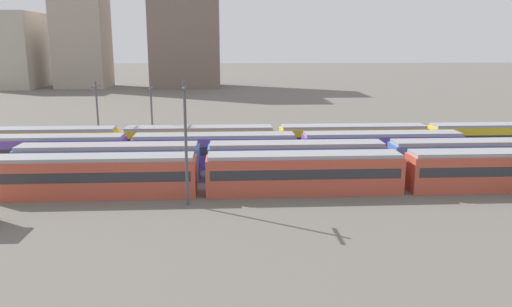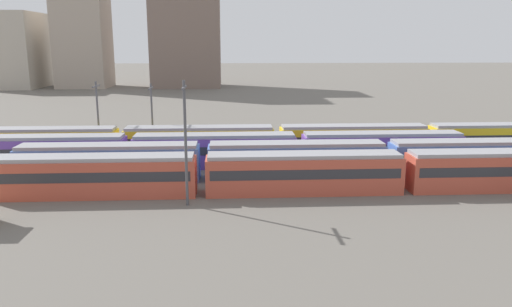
% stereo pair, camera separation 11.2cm
% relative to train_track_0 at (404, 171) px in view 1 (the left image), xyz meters
% --- Properties ---
extents(ground_plane, '(600.00, 600.00, 0.00)m').
position_rel_train_track_0_xyz_m(ground_plane, '(-30.30, 7.80, -1.90)').
color(ground_plane, '#666059').
extents(train_track_0, '(74.70, 3.06, 3.75)m').
position_rel_train_track_0_xyz_m(train_track_0, '(0.00, 0.00, 0.00)').
color(train_track_0, '#BC4C38').
rests_on(train_track_0, ground_plane).
extents(train_track_2, '(55.80, 3.06, 3.75)m').
position_rel_train_track_0_xyz_m(train_track_2, '(-17.88, 10.40, -0.00)').
color(train_track_2, '#6B429E').
rests_on(train_track_2, ground_plane).
extents(train_track_3, '(112.50, 3.06, 3.75)m').
position_rel_train_track_0_xyz_m(train_track_3, '(8.46, 15.60, 0.00)').
color(train_track_3, yellow).
rests_on(train_track_3, ground_plane).
extents(catenary_pole_1, '(0.24, 3.20, 8.70)m').
position_rel_train_track_0_xyz_m(catenary_pole_1, '(-25.96, 18.76, 2.97)').
color(catenary_pole_1, '#4C4C51').
rests_on(catenary_pole_1, ground_plane).
extents(catenary_pole_2, '(0.24, 3.20, 10.64)m').
position_rel_train_track_0_xyz_m(catenary_pole_2, '(-19.92, -3.13, 3.97)').
color(catenary_pole_2, '#4C4C51').
rests_on(catenary_pole_2, ground_plane).
extents(catenary_pole_3, '(0.24, 3.20, 9.00)m').
position_rel_train_track_0_xyz_m(catenary_pole_3, '(-32.61, 18.51, 3.13)').
color(catenary_pole_3, '#4C4C51').
rests_on(catenary_pole_3, ground_plane).
extents(distant_building_0, '(15.93, 20.91, 22.82)m').
position_rel_train_track_0_xyz_m(distant_building_0, '(-82.34, 116.47, 9.51)').
color(distant_building_0, '#B2A899').
rests_on(distant_building_0, ground_plane).
extents(distant_building_2, '(21.11, 16.80, 35.03)m').
position_rel_train_track_0_xyz_m(distant_building_2, '(-29.34, 116.47, 15.61)').
color(distant_building_2, '#7A665B').
rests_on(distant_building_2, ground_plane).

